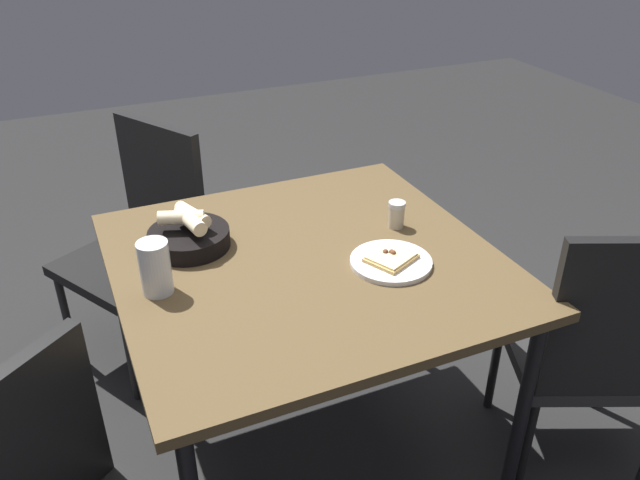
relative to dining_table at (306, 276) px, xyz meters
The scene contains 8 objects.
ground 0.69m from the dining_table, ahead, with size 8.00×8.00×0.00m, color black.
dining_table is the anchor object (origin of this frame).
pizza_plate 0.25m from the dining_table, 121.66° to the right, with size 0.23×0.23×0.04m.
bread_basket 0.36m from the dining_table, 55.23° to the left, with size 0.23×0.23×0.12m.
beer_glass 0.43m from the dining_table, 90.67° to the left, with size 0.08×0.08×0.15m.
pepper_shaker 0.34m from the dining_table, 79.56° to the right, with size 0.05×0.05×0.08m.
chair_near 0.87m from the dining_table, 23.66° to the left, with size 0.60×0.60×0.91m.
chair_spare 0.87m from the dining_table, 119.43° to the right, with size 0.58×0.58×0.92m.
Camera 1 is at (-1.42, 0.58, 1.69)m, focal length 35.96 mm.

